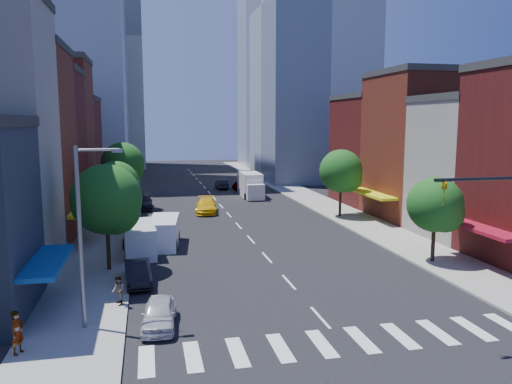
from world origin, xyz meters
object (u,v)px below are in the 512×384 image
parked_car_front (159,314)px  box_truck (251,185)px  cargo_van_far (164,232)px  traffic_car_far (239,185)px  pedestrian_far (118,290)px  parked_car_second (138,273)px  taxi (206,206)px  traffic_car_oncoming (222,184)px  parked_car_rear (143,202)px  cargo_van_near (139,239)px  pedestrian_near (17,332)px  parked_car_third (140,236)px

parked_car_front → box_truck: 44.27m
cargo_van_far → box_truck: size_ratio=0.70×
traffic_car_far → pedestrian_far: size_ratio=2.43×
parked_car_front → box_truck: (13.47, 42.16, 0.87)m
parked_car_second → taxi: 25.15m
traffic_car_oncoming → pedestrian_far: (-12.91, -47.81, 0.26)m
parked_car_front → taxi: 31.83m
parked_car_second → traffic_car_oncoming: parked_car_second is taller
parked_car_rear → traffic_car_far: size_ratio=1.33×
parked_car_rear → traffic_car_oncoming: bearing=52.2°
parked_car_front → pedestrian_far: (-2.15, 3.19, 0.29)m
cargo_van_near → cargo_van_far: bearing=43.8°
taxi → pedestrian_near: size_ratio=2.87×
parked_car_third → taxi: bearing=62.1°
pedestrian_near → parked_car_rear: bearing=19.3°
box_truck → parked_car_second: bearing=-111.2°
parked_car_front → parked_car_third: bearing=99.1°
parked_car_third → traffic_car_oncoming: bearing=70.3°
cargo_van_near → box_truck: box_truck is taller
cargo_van_near → traffic_car_far: (14.26, 34.76, -0.50)m
parked_car_front → parked_car_rear: size_ratio=0.76×
taxi → parked_car_third: bearing=-110.5°
pedestrian_near → traffic_car_far: bearing=6.5°
parked_car_front → parked_car_second: bearing=104.5°
pedestrian_near → pedestrian_far: (4.00, 5.13, -0.14)m
traffic_car_oncoming → box_truck: bearing=105.7°
parked_car_second → traffic_car_far: bearing=67.0°
parked_car_front → pedestrian_near: 6.46m
cargo_van_near → pedestrian_near: size_ratio=2.97×
parked_car_third → pedestrian_far: (-1.00, -14.36, 0.19)m
parked_car_third → cargo_van_near: size_ratio=0.98×
traffic_car_oncoming → parked_car_third: bearing=69.1°
parked_car_front → parked_car_rear: 35.55m
parked_car_second → pedestrian_near: size_ratio=2.25×
parked_car_rear → cargo_van_far: 19.01m
parked_car_third → parked_car_rear: (0.16, 17.98, -0.01)m
taxi → box_truck: 13.21m
cargo_van_far → parked_car_second: bearing=-95.2°
parked_car_second → pedestrian_near: pedestrian_near is taller
parked_car_second → pedestrian_near: 10.38m
parked_car_third → parked_car_rear: size_ratio=1.06×
pedestrian_far → box_truck: bearing=144.0°
parked_car_second → pedestrian_far: bearing=-108.4°
parked_car_rear → pedestrian_far: bearing=-92.7°
taxi → pedestrian_far: pedestrian_far is taller
cargo_van_far → traffic_car_far: 34.83m
traffic_car_oncoming → box_truck: size_ratio=0.53×
taxi → box_truck: box_truck is taller
traffic_car_oncoming → pedestrian_far: 49.52m
parked_car_third → box_truck: bearing=59.2°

